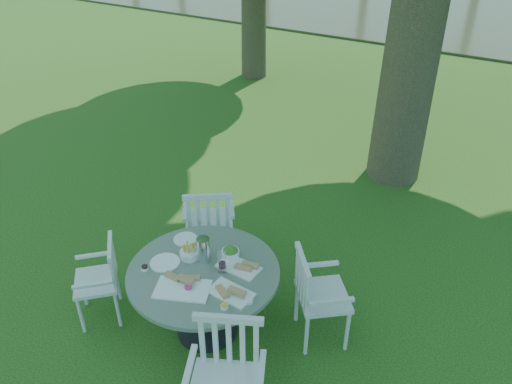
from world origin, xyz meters
TOP-DOWN VIEW (x-y plane):
  - ground at (0.00, 0.00)m, footprint 140.00×140.00m
  - table at (0.14, -0.94)m, footprint 1.31×1.31m
  - chair_ne at (0.99, -0.51)m, footprint 0.63×0.63m
  - chair_nw at (-0.36, -0.14)m, footprint 0.66×0.65m
  - chair_sw at (-0.77, -1.23)m, footprint 0.57×0.57m
  - chair_se at (0.82, -1.60)m, footprint 0.65×0.64m
  - tableware at (0.13, -0.90)m, footprint 1.07×0.87m

SIDE VIEW (x-z plane):
  - ground at x=0.00m, z-range 0.00..0.00m
  - chair_sw at x=-0.77m, z-range 0.07..0.89m
  - chair_ne at x=0.99m, z-range 0.08..0.99m
  - chair_nw at x=-0.36m, z-range 0.08..1.04m
  - table at x=0.14m, z-range 0.21..0.93m
  - chair_se at x=0.82m, z-range 0.09..1.08m
  - tableware at x=0.13m, z-range 0.65..0.88m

